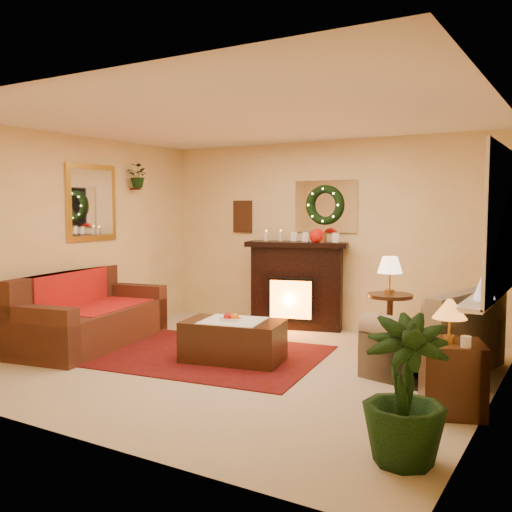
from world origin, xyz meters
The scene contains 31 objects.
floor centered at (0.00, 0.00, 0.00)m, with size 5.00×5.00×0.00m, color beige.
ceiling centered at (0.00, 0.00, 2.60)m, with size 5.00×5.00×0.00m, color white.
wall_back centered at (0.00, 2.25, 1.30)m, with size 5.00×5.00×0.00m, color #EFD88C.
wall_front centered at (0.00, -2.25, 1.30)m, with size 5.00×5.00×0.00m, color #EFD88C.
wall_left centered at (-2.50, 0.00, 1.30)m, with size 4.50×4.50×0.00m, color #EFD88C.
wall_right centered at (2.50, 0.00, 1.30)m, with size 4.50×4.50×0.00m, color #EFD88C.
area_rug centered at (-0.55, 0.15, 0.01)m, with size 2.58×1.94×0.01m, color #400A07.
sofa centered at (-2.04, -0.14, 0.43)m, with size 0.91×2.07×0.89m, color brown.
red_throw centered at (-2.11, 0.01, 0.46)m, with size 0.85×1.37×0.02m, color red.
fireplace centered at (-0.33, 2.04, 0.55)m, with size 1.25×0.39×1.14m, color black.
poinsettia centered at (-0.01, 1.99, 1.30)m, with size 0.20×0.20×0.20m, color red.
mantel_candle_a centered at (-0.80, 1.99, 1.26)m, with size 0.06×0.06×0.17m, color #F1EBC4.
mantel_candle_b centered at (-0.61, 2.06, 1.26)m, with size 0.06×0.06×0.18m, color silver.
mantel_mirror centered at (0.00, 2.23, 1.70)m, with size 0.92×0.02×0.72m, color white.
wreath centered at (0.00, 2.19, 1.72)m, with size 0.55×0.55×0.11m, color #194719.
wall_art centered at (-1.35, 2.23, 1.55)m, with size 0.32×0.03×0.48m, color #381E11.
gold_mirror centered at (-2.48, 0.30, 1.75)m, with size 0.03×0.84×1.00m, color gold.
hanging_plant centered at (-2.34, 1.05, 1.97)m, with size 0.33×0.28×0.36m, color #194719.
loveseat centered at (1.84, 0.88, 0.42)m, with size 0.87×1.50×0.87m, color tan.
window_frame centered at (2.48, 0.55, 1.55)m, with size 0.03×1.86×1.36m, color white.
window_glass centered at (2.47, 0.55, 1.55)m, with size 0.02×1.70×1.22m, color black.
window_sill centered at (2.38, 0.55, 0.87)m, with size 0.22×1.86×0.04m, color white.
mini_tree centered at (2.42, 0.12, 1.04)m, with size 0.18×0.18×0.27m, color silver.
sill_plant centered at (2.35, 1.22, 1.08)m, with size 0.29×0.23×0.53m, color #144014.
side_table_round centered at (1.19, 1.41, 0.32)m, with size 0.52×0.52×0.68m, color #321B0E.
lamp_cream centered at (1.18, 1.44, 0.88)m, with size 0.29×0.29×0.44m, color #FFE6AE.
end_table_square centered at (2.26, -0.31, 0.27)m, with size 0.48×0.48×0.59m, color #3D1C0D.
lamp_tiffany centered at (2.23, -0.34, 0.74)m, with size 0.28×0.28×0.40m, color orange.
coffee_table centered at (-0.14, 0.09, 0.21)m, with size 1.07×0.59×0.45m, color black.
fruit_bowl centered at (-0.16, 0.08, 0.45)m, with size 0.25×0.25×0.06m, color white.
floor_palm centered at (2.19, -1.42, 0.45)m, with size 1.64×1.64×2.94m, color #244921.
Camera 1 is at (3.21, -5.05, 1.68)m, focal length 40.00 mm.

